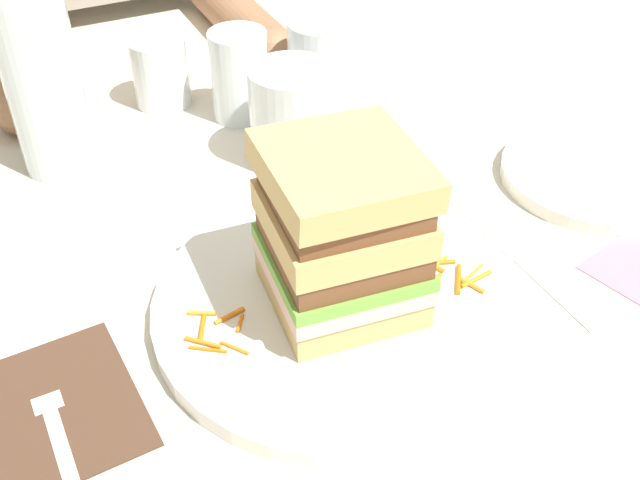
# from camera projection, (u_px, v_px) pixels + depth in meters

# --- Properties ---
(ground_plane) EXTENTS (3.00, 3.00, 0.00)m
(ground_plane) POSITION_uv_depth(u_px,v_px,m) (340.00, 312.00, 0.60)
(ground_plane) COLOR beige
(main_plate) EXTENTS (0.29, 0.29, 0.02)m
(main_plate) POSITION_uv_depth(u_px,v_px,m) (337.00, 310.00, 0.59)
(main_plate) COLOR white
(main_plate) RESTS_ON ground_plane
(sandwich) EXTENTS (0.12, 0.12, 0.13)m
(sandwich) POSITION_uv_depth(u_px,v_px,m) (338.00, 237.00, 0.54)
(sandwich) COLOR tan
(sandwich) RESTS_ON main_plate
(carrot_shred_0) EXTENTS (0.02, 0.02, 0.00)m
(carrot_shred_0) POSITION_uv_depth(u_px,v_px,m) (208.00, 349.00, 0.54)
(carrot_shred_0) COLOR orange
(carrot_shred_0) RESTS_ON main_plate
(carrot_shred_1) EXTENTS (0.01, 0.03, 0.00)m
(carrot_shred_1) POSITION_uv_depth(u_px,v_px,m) (202.00, 328.00, 0.56)
(carrot_shred_1) COLOR orange
(carrot_shred_1) RESTS_ON main_plate
(carrot_shred_2) EXTENTS (0.02, 0.02, 0.00)m
(carrot_shred_2) POSITION_uv_depth(u_px,v_px,m) (235.00, 348.00, 0.54)
(carrot_shred_2) COLOR orange
(carrot_shred_2) RESTS_ON main_plate
(carrot_shred_3) EXTENTS (0.03, 0.01, 0.00)m
(carrot_shred_3) POSITION_uv_depth(u_px,v_px,m) (229.00, 316.00, 0.57)
(carrot_shred_3) COLOR orange
(carrot_shred_3) RESTS_ON main_plate
(carrot_shred_4) EXTENTS (0.02, 0.02, 0.00)m
(carrot_shred_4) POSITION_uv_depth(u_px,v_px,m) (203.00, 342.00, 0.55)
(carrot_shred_4) COLOR orange
(carrot_shred_4) RESTS_ON main_plate
(carrot_shred_5) EXTENTS (0.02, 0.01, 0.00)m
(carrot_shred_5) POSITION_uv_depth(u_px,v_px,m) (202.00, 313.00, 0.57)
(carrot_shred_5) COLOR orange
(carrot_shred_5) RESTS_ON main_plate
(carrot_shred_6) EXTENTS (0.01, 0.02, 0.00)m
(carrot_shred_6) POSITION_uv_depth(u_px,v_px,m) (240.00, 323.00, 0.56)
(carrot_shred_6) COLOR orange
(carrot_shred_6) RESTS_ON main_plate
(carrot_shred_7) EXTENTS (0.03, 0.01, 0.00)m
(carrot_shred_7) POSITION_uv_depth(u_px,v_px,m) (436.00, 259.00, 0.62)
(carrot_shred_7) COLOR orange
(carrot_shred_7) RESTS_ON main_plate
(carrot_shred_8) EXTENTS (0.01, 0.02, 0.00)m
(carrot_shred_8) POSITION_uv_depth(u_px,v_px,m) (472.00, 285.00, 0.60)
(carrot_shred_8) COLOR orange
(carrot_shred_8) RESTS_ON main_plate
(carrot_shred_9) EXTENTS (0.02, 0.01, 0.00)m
(carrot_shred_9) POSITION_uv_depth(u_px,v_px,m) (441.00, 264.00, 0.62)
(carrot_shred_9) COLOR orange
(carrot_shred_9) RESTS_ON main_plate
(carrot_shred_10) EXTENTS (0.02, 0.02, 0.00)m
(carrot_shred_10) POSITION_uv_depth(u_px,v_px,m) (437.00, 282.00, 0.60)
(carrot_shred_10) COLOR orange
(carrot_shred_10) RESTS_ON main_plate
(carrot_shred_11) EXTENTS (0.03, 0.01, 0.00)m
(carrot_shred_11) POSITION_uv_depth(u_px,v_px,m) (476.00, 279.00, 0.60)
(carrot_shred_11) COLOR orange
(carrot_shred_11) RESTS_ON main_plate
(carrot_shred_12) EXTENTS (0.03, 0.01, 0.00)m
(carrot_shred_12) POSITION_uv_depth(u_px,v_px,m) (472.00, 274.00, 0.61)
(carrot_shred_12) COLOR orange
(carrot_shred_12) RESTS_ON main_plate
(carrot_shred_13) EXTENTS (0.01, 0.02, 0.00)m
(carrot_shred_13) POSITION_uv_depth(u_px,v_px,m) (432.00, 265.00, 0.61)
(carrot_shred_13) COLOR orange
(carrot_shred_13) RESTS_ON main_plate
(carrot_shred_14) EXTENTS (0.02, 0.03, 0.00)m
(carrot_shred_14) POSITION_uv_depth(u_px,v_px,m) (459.00, 279.00, 0.60)
(carrot_shred_14) COLOR orange
(carrot_shred_14) RESTS_ON main_plate
(napkin_dark) EXTENTS (0.12, 0.14, 0.00)m
(napkin_dark) POSITION_uv_depth(u_px,v_px,m) (50.00, 411.00, 0.52)
(napkin_dark) COLOR #4C3323
(napkin_dark) RESTS_ON ground_plane
(fork) EXTENTS (0.02, 0.17, 0.00)m
(fork) POSITION_uv_depth(u_px,v_px,m) (56.00, 432.00, 0.50)
(fork) COLOR silver
(fork) RESTS_ON napkin_dark
(knife) EXTENTS (0.02, 0.20, 0.00)m
(knife) POSITION_uv_depth(u_px,v_px,m) (522.00, 259.00, 0.65)
(knife) COLOR silver
(knife) RESTS_ON ground_plane
(juice_glass) EXTENTS (0.08, 0.08, 0.10)m
(juice_glass) POSITION_uv_depth(u_px,v_px,m) (292.00, 119.00, 0.74)
(juice_glass) COLOR white
(juice_glass) RESTS_ON ground_plane
(water_bottle) EXTENTS (0.07, 0.07, 0.32)m
(water_bottle) POSITION_uv_depth(u_px,v_px,m) (29.00, 28.00, 0.67)
(water_bottle) COLOR silver
(water_bottle) RESTS_ON ground_plane
(empty_tumbler_0) EXTENTS (0.08, 0.08, 0.09)m
(empty_tumbler_0) POSITION_uv_depth(u_px,v_px,m) (322.00, 62.00, 0.84)
(empty_tumbler_0) COLOR silver
(empty_tumbler_0) RESTS_ON ground_plane
(empty_tumbler_1) EXTENTS (0.06, 0.06, 0.08)m
(empty_tumbler_1) POSITION_uv_depth(u_px,v_px,m) (160.00, 72.00, 0.84)
(empty_tumbler_1) COLOR silver
(empty_tumbler_1) RESTS_ON ground_plane
(empty_tumbler_2) EXTENTS (0.06, 0.06, 0.10)m
(empty_tumbler_2) POSITION_uv_depth(u_px,v_px,m) (240.00, 75.00, 0.81)
(empty_tumbler_2) COLOR silver
(empty_tumbler_2) RESTS_ON ground_plane
(side_plate) EXTENTS (0.18, 0.18, 0.01)m
(side_plate) POSITION_uv_depth(u_px,v_px,m) (595.00, 175.00, 0.74)
(side_plate) COLOR white
(side_plate) RESTS_ON ground_plane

